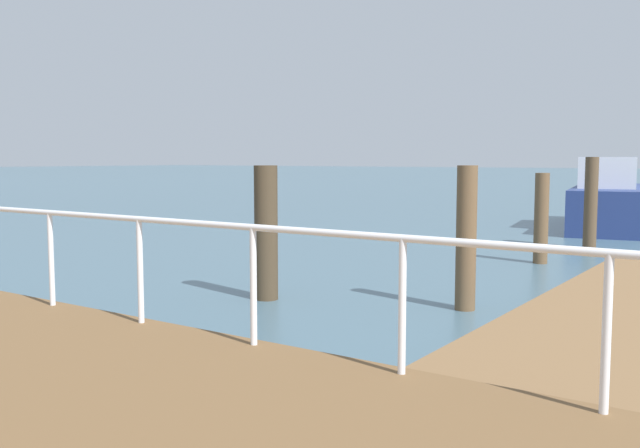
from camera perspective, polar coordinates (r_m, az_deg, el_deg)
name	(u,v)px	position (r m, az deg, el deg)	size (l,w,h in m)	color
floating_dock	(621,307)	(10.06, 23.50, -6.30)	(10.80, 2.00, 0.18)	olive
boardwalk_railing	(403,268)	(5.31, 6.81, -3.59)	(0.06, 26.63, 1.08)	white
dock_piling_0	(266,233)	(10.09, -4.46, -0.73)	(0.34, 0.34, 1.95)	#473826
dock_piling_1	(541,218)	(14.23, 17.72, 0.44)	(0.27, 0.27, 1.77)	brown
dock_piling_2	(591,203)	(16.98, 21.35, 1.63)	(0.29, 0.29, 2.09)	brown
dock_piling_4	(466,238)	(9.56, 11.92, -1.15)	(0.27, 0.27, 1.96)	brown
moored_boat_2	(608,201)	(22.21, 22.54, 1.79)	(6.81, 3.02, 2.10)	navy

